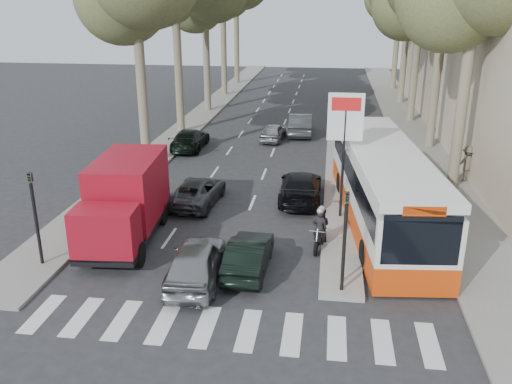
% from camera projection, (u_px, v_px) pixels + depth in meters
% --- Properties ---
extents(ground, '(120.00, 120.00, 0.00)m').
position_uv_depth(ground, '(251.00, 266.00, 19.83)').
color(ground, '#28282B').
rests_on(ground, ground).
extents(sidewalk_right, '(3.20, 70.00, 0.12)m').
position_uv_depth(sidewalk_right, '(408.00, 123.00, 42.00)').
color(sidewalk_right, gray).
rests_on(sidewalk_right, ground).
extents(median_left, '(2.40, 64.00, 0.12)m').
position_uv_depth(median_left, '(207.00, 110.00, 46.93)').
color(median_left, gray).
rests_on(median_left, ground).
extents(traffic_island, '(1.50, 26.00, 0.16)m').
position_uv_depth(traffic_island, '(339.00, 176.00, 29.64)').
color(traffic_island, gray).
rests_on(traffic_island, ground).
extents(building_far, '(11.00, 20.00, 16.00)m').
position_uv_depth(building_far, '(485.00, 13.00, 46.80)').
color(building_far, '#B7A88E').
rests_on(building_far, ground).
extents(billboard, '(1.50, 12.10, 5.60)m').
position_uv_depth(billboard, '(344.00, 138.00, 22.81)').
color(billboard, yellow).
rests_on(billboard, ground).
extents(traffic_light_island, '(0.16, 0.41, 3.60)m').
position_uv_depth(traffic_light_island, '(345.00, 225.00, 17.17)').
color(traffic_light_island, black).
rests_on(traffic_light_island, ground).
extents(traffic_light_left, '(0.16, 0.41, 3.60)m').
position_uv_depth(traffic_light_left, '(33.00, 203.00, 19.04)').
color(traffic_light_left, black).
rests_on(traffic_light_left, ground).
extents(silver_hatchback, '(1.99, 4.41, 1.47)m').
position_uv_depth(silver_hatchback, '(196.00, 262.00, 18.58)').
color(silver_hatchback, gray).
rests_on(silver_hatchback, ground).
extents(dark_hatchback, '(1.42, 3.90, 1.28)m').
position_uv_depth(dark_hatchback, '(249.00, 255.00, 19.32)').
color(dark_hatchback, black).
rests_on(dark_hatchback, ground).
extents(queue_car_a, '(2.29, 4.50, 1.22)m').
position_uv_depth(queue_car_a, '(197.00, 192.00, 25.67)').
color(queue_car_a, '#43454A').
rests_on(queue_car_a, ground).
extents(queue_car_b, '(2.06, 4.88, 1.40)m').
position_uv_depth(queue_car_b, '(301.00, 186.00, 26.08)').
color(queue_car_b, black).
rests_on(queue_car_b, ground).
extents(queue_car_c, '(1.70, 3.62, 1.20)m').
position_uv_depth(queue_car_c, '(273.00, 132.00, 37.04)').
color(queue_car_c, '#9B9EA2').
rests_on(queue_car_c, ground).
extents(queue_car_d, '(1.77, 4.65, 1.52)m').
position_uv_depth(queue_car_d, '(300.00, 124.00, 38.63)').
color(queue_car_d, '#46494D').
rests_on(queue_car_d, ground).
extents(queue_car_e, '(1.86, 4.53, 1.31)m').
position_uv_depth(queue_car_e, '(190.00, 139.00, 34.95)').
color(queue_car_e, black).
rests_on(queue_car_e, ground).
extents(red_truck, '(2.80, 6.31, 3.28)m').
position_uv_depth(red_truck, '(125.00, 200.00, 21.47)').
color(red_truck, black).
rests_on(red_truck, ground).
extents(city_bus, '(4.10, 13.05, 3.38)m').
position_uv_depth(city_bus, '(382.00, 185.00, 23.04)').
color(city_bus, '#D63F0B').
rests_on(city_bus, ground).
extents(motorcycle, '(0.80, 1.97, 1.68)m').
position_uv_depth(motorcycle, '(320.00, 228.00, 21.24)').
color(motorcycle, black).
rests_on(motorcycle, ground).
extents(pedestrian_near, '(0.85, 1.20, 1.86)m').
position_uv_depth(pedestrian_near, '(423.00, 178.00, 26.22)').
color(pedestrian_near, '#463550').
rests_on(pedestrian_near, sidewalk_right).
extents(pedestrian_far, '(1.28, 0.67, 1.91)m').
position_uv_depth(pedestrian_far, '(467.00, 164.00, 28.37)').
color(pedestrian_far, brown).
rests_on(pedestrian_far, sidewalk_right).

